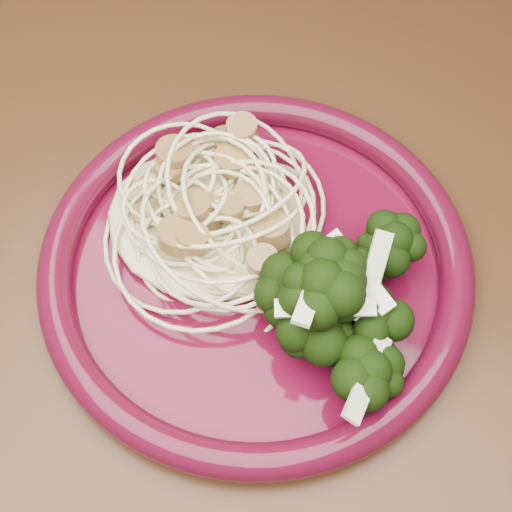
% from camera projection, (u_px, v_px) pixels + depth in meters
% --- Properties ---
extents(dining_table, '(1.20, 0.80, 0.75)m').
position_uv_depth(dining_table, '(346.00, 279.00, 0.61)').
color(dining_table, '#472814').
rests_on(dining_table, ground).
extents(dinner_plate, '(0.38, 0.38, 0.02)m').
position_uv_depth(dinner_plate, '(256.00, 263.00, 0.49)').
color(dinner_plate, '#52081F').
rests_on(dinner_plate, dining_table).
extents(spaghetti_pile, '(0.18, 0.17, 0.03)m').
position_uv_depth(spaghetti_pile, '(206.00, 213.00, 0.49)').
color(spaghetti_pile, '#F9F2AE').
rests_on(spaghetti_pile, dinner_plate).
extents(scallop_cluster, '(0.17, 0.17, 0.04)m').
position_uv_depth(scallop_cluster, '(202.00, 180.00, 0.46)').
color(scallop_cluster, '#A47D41').
rests_on(scallop_cluster, spaghetti_pile).
extents(broccoli_pile, '(0.14, 0.18, 0.06)m').
position_uv_depth(broccoli_pile, '(324.00, 300.00, 0.45)').
color(broccoli_pile, black).
rests_on(broccoli_pile, dinner_plate).
extents(onion_garnish, '(0.10, 0.12, 0.06)m').
position_uv_depth(onion_garnish, '(329.00, 274.00, 0.42)').
color(onion_garnish, '#EDEDC6').
rests_on(onion_garnish, broccoli_pile).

